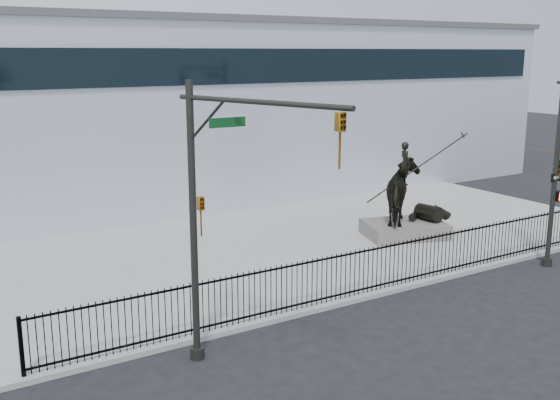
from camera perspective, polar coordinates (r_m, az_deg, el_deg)
ground at (r=20.78m, az=11.04°, el=-9.03°), size 120.00×120.00×0.00m
plaza at (r=25.98m, az=0.48°, el=-4.15°), size 30.00×12.00×0.15m
building at (r=36.63m, az=-10.59°, el=7.63°), size 44.00×14.00×9.00m
picket_fence at (r=21.34m, az=8.85°, el=-5.77°), size 22.10×0.10×1.50m
statue_plinth at (r=27.68m, az=10.79°, el=-2.50°), size 3.77×3.13×0.61m
equestrian_statue at (r=27.34m, az=11.05°, el=0.69°), size 3.96×3.12×3.51m
traffic_signal_left at (r=15.32m, az=-5.48°, el=-0.88°), size 1.52×4.84×7.00m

